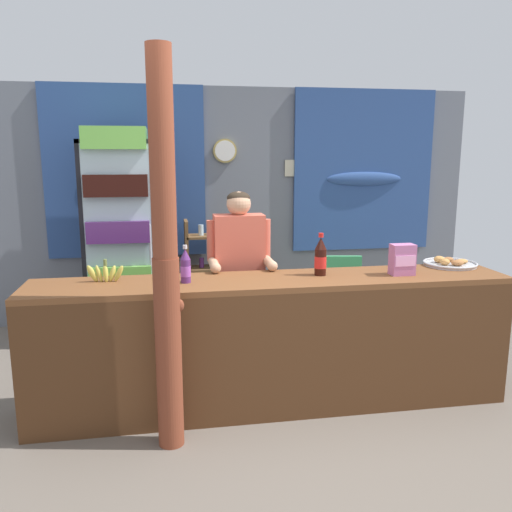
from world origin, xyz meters
TOP-DOWN VIEW (x-y plane):
  - ground_plane at (0.00, 1.09)m, footprint 7.09×7.09m
  - back_wall_curtained at (0.01, 2.77)m, footprint 5.22×0.22m
  - stall_counter at (-0.06, 0.42)m, footprint 3.38×0.56m
  - timber_post at (-0.80, 0.12)m, footprint 0.18×0.16m
  - drink_fridge at (-1.23, 2.21)m, footprint 0.69×0.69m
  - bottle_shelf_rack at (-0.38, 2.42)m, footprint 0.48×0.28m
  - plastic_lawn_chair at (0.83, 1.80)m, footprint 0.51×0.51m
  - shopkeeper at (-0.24, 1.04)m, footprint 0.50×0.42m
  - soda_bottle_cola at (0.29, 0.59)m, footprint 0.09×0.09m
  - soda_bottle_grape_soda at (-0.67, 0.53)m, footprint 0.07×0.07m
  - snack_box_wafer at (0.88, 0.50)m, footprint 0.17×0.11m
  - pastry_tray at (1.39, 0.73)m, footprint 0.41×0.41m
  - banana_bunch at (-1.22, 0.65)m, footprint 0.27×0.06m

SIDE VIEW (x-z plane):
  - ground_plane at x=0.00m, z-range 0.00..0.00m
  - plastic_lawn_chair at x=0.83m, z-range 0.06..0.92m
  - stall_counter at x=-0.06m, z-range 0.11..1.06m
  - bottle_shelf_rack at x=-0.38m, z-range 0.02..1.16m
  - shopkeeper at x=-0.24m, z-range 0.19..1.72m
  - pastry_tray at x=1.39m, z-range 0.93..1.00m
  - banana_bunch at x=-1.22m, z-range 0.92..1.09m
  - soda_bottle_grape_soda at x=-0.67m, z-range 0.93..1.18m
  - snack_box_wafer at x=0.88m, z-range 0.95..1.17m
  - soda_bottle_cola at x=0.29m, z-range 0.92..1.23m
  - drink_fridge at x=-1.23m, z-range 0.09..2.14m
  - timber_post at x=-0.80m, z-range -0.05..2.35m
  - back_wall_curtained at x=0.01m, z-range 0.05..2.56m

